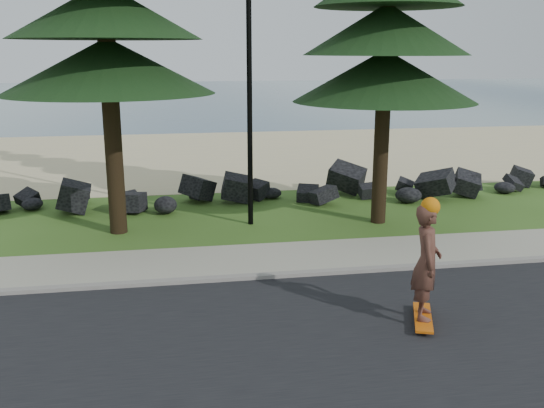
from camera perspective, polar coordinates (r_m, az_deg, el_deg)
name	(u,v)px	position (r m, az deg, el deg)	size (l,w,h in m)	color
ground	(270,263)	(13.58, -0.22, -5.60)	(160.00, 160.00, 0.00)	#365A1C
road	(318,362)	(9.55, 4.32, -14.65)	(160.00, 7.00, 0.02)	black
kerb	(277,276)	(12.73, 0.44, -6.75)	(160.00, 0.20, 0.10)	gray
sidewalk	(268,259)	(13.75, -0.36, -5.16)	(160.00, 2.00, 0.08)	#9F9985
beach_sand	(218,155)	(27.57, -5.14, 4.63)	(160.00, 15.00, 0.01)	beige
ocean	(189,96)	(63.80, -7.81, 10.06)	(160.00, 58.00, 0.01)	#365468
seawall_boulders	(240,203)	(18.89, -2.98, 0.13)	(60.00, 2.40, 1.10)	black
lamp_post	(249,69)	(15.94, -2.15, 12.55)	(0.25, 0.14, 8.14)	black
skateboarder	(427,262)	(10.65, 14.35, -5.34)	(0.71, 1.23, 2.24)	#CA560B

